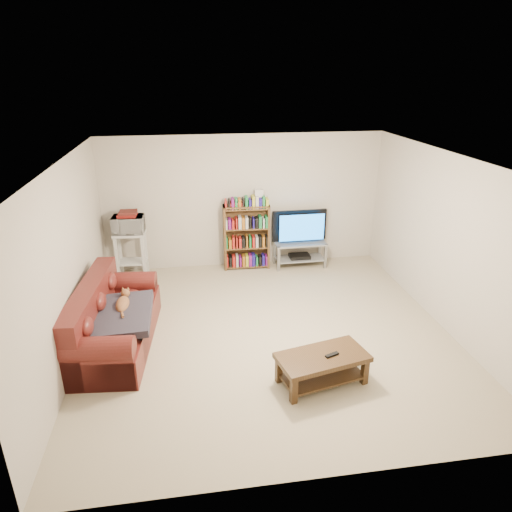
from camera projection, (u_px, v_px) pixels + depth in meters
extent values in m
plane|color=#BCAE8C|center=(267.00, 332.00, 6.39)|extent=(5.00, 5.00, 0.00)
plane|color=white|center=(269.00, 160.00, 5.48)|extent=(5.00, 5.00, 0.00)
plane|color=beige|center=(244.00, 202.00, 8.22)|extent=(5.00, 0.00, 5.00)
plane|color=beige|center=(323.00, 368.00, 3.64)|extent=(5.00, 0.00, 5.00)
plane|color=beige|center=(67.00, 264.00, 5.58)|extent=(0.00, 5.00, 5.00)
plane|color=beige|center=(447.00, 243.00, 6.28)|extent=(0.00, 5.00, 5.00)
cube|color=#591B17|center=(117.00, 331.00, 6.04)|extent=(1.04, 2.07, 0.38)
cube|color=#591B17|center=(92.00, 316.00, 5.93)|extent=(0.43, 2.02, 0.84)
cube|color=#591B17|center=(100.00, 368.00, 5.21)|extent=(0.84, 0.31, 0.50)
cube|color=#591B17|center=(130.00, 297.00, 6.84)|extent=(0.84, 0.31, 0.50)
cube|color=#302C37|center=(120.00, 315.00, 5.80)|extent=(0.78, 1.01, 0.18)
cube|color=#3D2815|center=(323.00, 357.00, 5.24)|extent=(1.13, 0.74, 0.06)
cube|color=#3D2815|center=(321.00, 375.00, 5.33)|extent=(1.01, 0.66, 0.03)
cube|color=#3D2815|center=(294.00, 391.00, 4.98)|extent=(0.08, 0.08, 0.32)
cube|color=#3D2815|center=(365.00, 372.00, 5.29)|extent=(0.08, 0.08, 0.32)
cube|color=#3D2815|center=(279.00, 370.00, 5.32)|extent=(0.08, 0.08, 0.32)
cube|color=#3D2815|center=(346.00, 353.00, 5.63)|extent=(0.08, 0.08, 0.32)
cube|color=black|center=(332.00, 355.00, 5.21)|extent=(0.18, 0.11, 0.02)
cube|color=#999EA3|center=(300.00, 243.00, 8.39)|extent=(0.95, 0.44, 0.03)
cube|color=#999EA3|center=(299.00, 258.00, 8.50)|extent=(0.90, 0.42, 0.02)
cube|color=gray|center=(279.00, 259.00, 8.24)|extent=(0.05, 0.05, 0.47)
cube|color=gray|center=(325.00, 256.00, 8.37)|extent=(0.05, 0.05, 0.47)
cube|color=gray|center=(274.00, 252.00, 8.57)|extent=(0.05, 0.05, 0.47)
cube|color=gray|center=(320.00, 249.00, 8.70)|extent=(0.05, 0.05, 0.47)
imported|color=black|center=(301.00, 227.00, 8.27)|extent=(1.01, 0.15, 0.58)
cube|color=black|center=(299.00, 256.00, 8.49)|extent=(0.38, 0.27, 0.06)
cube|color=brown|center=(225.00, 238.00, 8.22)|extent=(0.05, 0.26, 1.19)
cube|color=brown|center=(268.00, 236.00, 8.31)|extent=(0.05, 0.26, 1.19)
cube|color=brown|center=(246.00, 206.00, 8.04)|extent=(0.83, 0.28, 0.03)
cube|color=maroon|center=(236.00, 204.00, 8.00)|extent=(0.24, 0.19, 0.06)
cube|color=silver|center=(129.00, 233.00, 7.77)|extent=(0.55, 0.41, 0.04)
cube|color=silver|center=(132.00, 262.00, 7.97)|extent=(0.49, 0.37, 0.03)
cube|color=silver|center=(117.00, 260.00, 7.77)|extent=(0.05, 0.05, 0.80)
cube|color=silver|center=(144.00, 259.00, 7.81)|extent=(0.05, 0.05, 0.80)
cube|color=silver|center=(120.00, 253.00, 8.05)|extent=(0.05, 0.05, 0.80)
cube|color=silver|center=(146.00, 253.00, 8.09)|extent=(0.05, 0.05, 0.80)
imported|color=silver|center=(128.00, 224.00, 7.71)|extent=(0.54, 0.38, 0.29)
cube|color=maroon|center=(127.00, 215.00, 7.64)|extent=(0.32, 0.28, 0.05)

